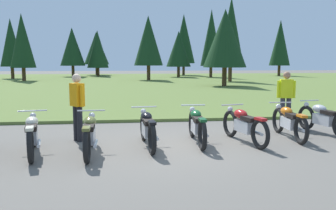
% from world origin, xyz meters
% --- Properties ---
extents(ground_plane, '(140.00, 140.00, 0.00)m').
position_xyz_m(ground_plane, '(0.00, 0.00, 0.00)').
color(ground_plane, '#605B54').
extents(grass_moorland, '(80.00, 44.00, 0.10)m').
position_xyz_m(grass_moorland, '(0.00, 25.33, 0.05)').
color(grass_moorland, '#5B7033').
rests_on(grass_moorland, ground).
extents(forest_treeline, '(44.15, 27.77, 8.53)m').
position_xyz_m(forest_treeline, '(0.10, 33.21, 4.22)').
color(forest_treeline, '#47331E').
rests_on(forest_treeline, ground).
extents(motorcycle_cream, '(0.72, 2.08, 0.88)m').
position_xyz_m(motorcycle_cream, '(-3.01, -0.34, 0.44)').
color(motorcycle_cream, black).
rests_on(motorcycle_cream, ground).
extents(motorcycle_olive, '(0.62, 2.10, 0.88)m').
position_xyz_m(motorcycle_olive, '(-1.80, -0.47, 0.44)').
color(motorcycle_olive, black).
rests_on(motorcycle_olive, ground).
extents(motorcycle_black, '(0.62, 2.10, 0.88)m').
position_xyz_m(motorcycle_black, '(-0.54, 0.04, 0.44)').
color(motorcycle_black, black).
rests_on(motorcycle_black, ground).
extents(motorcycle_british_green, '(0.62, 2.10, 0.88)m').
position_xyz_m(motorcycle_british_green, '(0.66, 0.25, 0.44)').
color(motorcycle_british_green, black).
rests_on(motorcycle_british_green, ground).
extents(motorcycle_red, '(0.71, 2.08, 0.88)m').
position_xyz_m(motorcycle_red, '(1.82, 0.20, 0.44)').
color(motorcycle_red, black).
rests_on(motorcycle_red, ground).
extents(motorcycle_orange, '(0.62, 2.10, 0.88)m').
position_xyz_m(motorcycle_orange, '(3.13, 0.54, 0.44)').
color(motorcycle_orange, black).
rests_on(motorcycle_orange, ground).
extents(motorcycle_silver, '(0.68, 2.09, 0.88)m').
position_xyz_m(motorcycle_silver, '(4.29, 0.90, 0.44)').
color(motorcycle_silver, black).
rests_on(motorcycle_silver, ground).
extents(rider_checking_bike, '(0.39, 0.46, 1.67)m').
position_xyz_m(rider_checking_bike, '(-2.22, 0.83, 0.95)').
color(rider_checking_bike, black).
rests_on(rider_checking_bike, ground).
extents(rider_in_hivis_vest, '(0.54, 0.29, 1.67)m').
position_xyz_m(rider_in_hivis_vest, '(3.76, 2.08, 0.95)').
color(rider_in_hivis_vest, '#2D2D38').
rests_on(rider_in_hivis_vest, ground).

